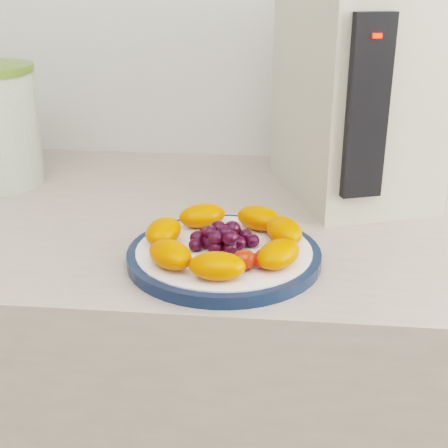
# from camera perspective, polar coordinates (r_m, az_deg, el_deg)

# --- Properties ---
(counter) EXTENTS (3.50, 0.60, 0.90)m
(counter) POSITION_cam_1_polar(r_m,az_deg,el_deg) (1.18, -3.70, -19.57)
(counter) COLOR #AF9C8E
(counter) RESTS_ON floor
(plate_rim) EXTENTS (0.24, 0.24, 0.01)m
(plate_rim) POSITION_cam_1_polar(r_m,az_deg,el_deg) (0.77, 0.00, -2.93)
(plate_rim) COLOR #0E1D39
(plate_rim) RESTS_ON counter
(plate_face) EXTENTS (0.22, 0.22, 0.02)m
(plate_face) POSITION_cam_1_polar(r_m,az_deg,el_deg) (0.77, 0.00, -2.86)
(plate_face) COLOR white
(plate_face) RESTS_ON counter
(appliance_body) EXTENTS (0.26, 0.30, 0.32)m
(appliance_body) POSITION_cam_1_polar(r_m,az_deg,el_deg) (0.98, 12.00, 11.74)
(appliance_body) COLOR beige
(appliance_body) RESTS_ON counter
(appliance_panel) EXTENTS (0.06, 0.04, 0.24)m
(appliance_panel) POSITION_cam_1_polar(r_m,az_deg,el_deg) (0.84, 12.92, 10.25)
(appliance_panel) COLOR black
(appliance_panel) RESTS_ON appliance_body
(appliance_led) EXTENTS (0.01, 0.01, 0.01)m
(appliance_led) POSITION_cam_1_polar(r_m,az_deg,el_deg) (0.82, 13.81, 16.38)
(appliance_led) COLOR #FF0C05
(appliance_led) RESTS_ON appliance_panel
(fruit_plate) EXTENTS (0.21, 0.20, 0.03)m
(fruit_plate) POSITION_cam_1_polar(r_m,az_deg,el_deg) (0.76, 0.19, -1.32)
(fruit_plate) COLOR #FF4C00
(fruit_plate) RESTS_ON plate_face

